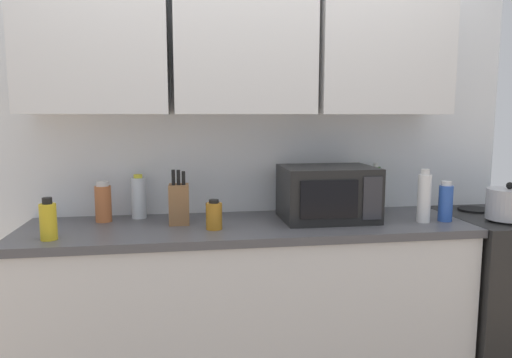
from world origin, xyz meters
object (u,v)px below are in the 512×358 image
object	(u,v)px
bottle_spice_jar	(103,202)
knife_block	(179,203)
bottle_green_oil	(375,189)
microwave	(327,193)
bottle_clear_tall	(139,197)
bottle_blue_cleaner	(446,202)
bottle_yellow_mustard	(48,221)
kettle	(509,204)
bottle_white_jar	(424,197)
bottle_amber_vinegar	(214,215)
stove_range	(512,292)

from	to	relation	value
bottle_spice_jar	knife_block	bearing A→B (deg)	-15.44
bottle_spice_jar	bottle_green_oil	bearing A→B (deg)	1.30
microwave	knife_block	world-z (taller)	microwave
microwave	knife_block	bearing A→B (deg)	178.65
knife_block	bottle_clear_tall	bearing A→B (deg)	141.93
bottle_blue_cleaner	bottle_yellow_mustard	xyz separation A→B (m)	(-1.93, -0.08, -0.01)
bottle_clear_tall	bottle_blue_cleaner	bearing A→B (deg)	-11.30
kettle	bottle_yellow_mustard	distance (m)	2.24
knife_block	kettle	bearing A→B (deg)	-7.06
bottle_white_jar	bottle_blue_cleaner	bearing A→B (deg)	3.85
bottle_amber_vinegar	microwave	bearing A→B (deg)	11.90
kettle	bottle_yellow_mustard	world-z (taller)	kettle
bottle_blue_cleaner	bottle_spice_jar	world-z (taller)	same
bottle_amber_vinegar	bottle_green_oil	size ratio (longest dim) A/B	0.52
microwave	bottle_clear_tall	size ratio (longest dim) A/B	2.04
bottle_green_oil	bottle_clear_tall	bearing A→B (deg)	178.83
microwave	bottle_blue_cleaner	bearing A→B (deg)	-12.33
stove_range	bottle_amber_vinegar	xyz separation A→B (m)	(-1.68, -0.08, 0.52)
stove_range	bottle_spice_jar	distance (m)	2.31
knife_block	bottle_spice_jar	distance (m)	0.40
bottle_clear_tall	bottle_yellow_mustard	bearing A→B (deg)	-131.67
bottle_blue_cleaner	bottle_yellow_mustard	distance (m)	1.93
bottle_amber_vinegar	bottle_white_jar	bearing A→B (deg)	-0.60
microwave	bottle_white_jar	distance (m)	0.49
stove_range	bottle_green_oil	bearing A→B (deg)	164.44
microwave	bottle_green_oil	world-z (taller)	microwave
bottle_yellow_mustard	bottle_white_jar	bearing A→B (deg)	2.29
bottle_white_jar	bottle_clear_tall	bearing A→B (deg)	167.43
bottle_white_jar	bottle_blue_cleaner	distance (m)	0.13
bottle_white_jar	bottle_clear_tall	distance (m)	1.49
bottle_spice_jar	bottle_green_oil	size ratio (longest dim) A/B	0.75
bottle_white_jar	bottle_blue_cleaner	size ratio (longest dim) A/B	1.31
knife_block	bottle_blue_cleaner	distance (m)	1.37
kettle	bottle_white_jar	bearing A→B (deg)	173.33
bottle_blue_cleaner	bottle_clear_tall	world-z (taller)	bottle_clear_tall
microwave	bottle_yellow_mustard	xyz separation A→B (m)	(-1.34, -0.21, -0.05)
microwave	bottle_clear_tall	bearing A→B (deg)	169.32
bottle_green_oil	stove_range	bearing A→B (deg)	-15.56
stove_range	bottle_white_jar	size ratio (longest dim) A/B	3.33
bottle_spice_jar	bottle_yellow_mustard	distance (m)	0.38
stove_range	bottle_clear_tall	world-z (taller)	bottle_clear_tall
stove_range	bottle_yellow_mustard	bearing A→B (deg)	-176.20
kettle	bottle_spice_jar	distance (m)	2.09
bottle_blue_cleaner	bottle_spice_jar	distance (m)	1.77
microwave	bottle_amber_vinegar	size ratio (longest dim) A/B	3.32
bottle_spice_jar	stove_range	bearing A→B (deg)	-4.47
kettle	microwave	size ratio (longest dim) A/B	0.45
stove_range	bottle_blue_cleaner	world-z (taller)	bottle_blue_cleaner
bottle_spice_jar	bottle_blue_cleaner	bearing A→B (deg)	-8.28
bottle_spice_jar	bottle_yellow_mustard	bearing A→B (deg)	-118.14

